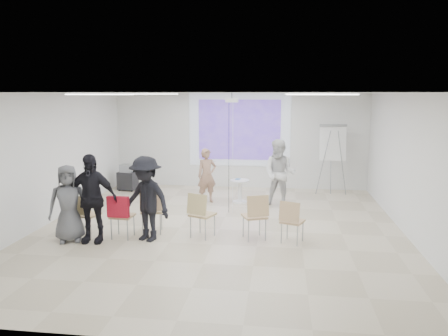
# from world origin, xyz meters

# --- Properties ---
(floor) EXTENTS (8.00, 9.00, 0.10)m
(floor) POSITION_xyz_m (0.00, 0.00, -0.05)
(floor) COLOR beige
(floor) RESTS_ON ground
(ceiling) EXTENTS (8.00, 9.00, 0.10)m
(ceiling) POSITION_xyz_m (0.00, 0.00, 3.05)
(ceiling) COLOR white
(ceiling) RESTS_ON wall_back
(wall_back) EXTENTS (8.00, 0.10, 3.00)m
(wall_back) POSITION_xyz_m (0.00, 4.55, 1.50)
(wall_back) COLOR silver
(wall_back) RESTS_ON floor
(wall_left) EXTENTS (0.10, 9.00, 3.00)m
(wall_left) POSITION_xyz_m (-4.05, 0.00, 1.50)
(wall_left) COLOR silver
(wall_left) RESTS_ON floor
(wall_right) EXTENTS (0.10, 9.00, 3.00)m
(wall_right) POSITION_xyz_m (4.05, 0.00, 1.50)
(wall_right) COLOR silver
(wall_right) RESTS_ON floor
(projection_halo) EXTENTS (3.20, 0.01, 2.30)m
(projection_halo) POSITION_xyz_m (0.00, 4.49, 1.85)
(projection_halo) COLOR silver
(projection_halo) RESTS_ON wall_back
(projection_image) EXTENTS (2.60, 0.01, 1.90)m
(projection_image) POSITION_xyz_m (0.00, 4.47, 1.85)
(projection_image) COLOR #5635B5
(projection_image) RESTS_ON wall_back
(pedestal_table) EXTENTS (0.61, 0.61, 0.66)m
(pedestal_table) POSITION_xyz_m (0.22, 2.46, 0.36)
(pedestal_table) COLOR white
(pedestal_table) RESTS_ON floor
(player_left) EXTENTS (0.75, 0.67, 1.70)m
(player_left) POSITION_xyz_m (-0.69, 2.40, 0.85)
(player_left) COLOR #A27963
(player_left) RESTS_ON floor
(player_right) EXTENTS (1.13, 0.99, 2.01)m
(player_right) POSITION_xyz_m (1.30, 2.09, 1.00)
(player_right) COLOR silver
(player_right) RESTS_ON floor
(controller_left) EXTENTS (0.09, 0.12, 0.04)m
(controller_left) POSITION_xyz_m (-0.51, 2.65, 1.12)
(controller_left) COLOR white
(controller_left) RESTS_ON player_left
(controller_right) EXTENTS (0.07, 0.13, 0.04)m
(controller_right) POSITION_xyz_m (1.12, 2.34, 1.35)
(controller_right) COLOR white
(controller_right) RESTS_ON player_right
(chair_far_left) EXTENTS (0.50, 0.53, 0.88)m
(chair_far_left) POSITION_xyz_m (-2.72, -0.81, 0.52)
(chair_far_left) COLOR tan
(chair_far_left) RESTS_ON floor
(chair_left_mid) EXTENTS (0.46, 0.49, 0.93)m
(chair_left_mid) POSITION_xyz_m (-1.93, -0.90, 0.55)
(chair_left_mid) COLOR tan
(chair_left_mid) RESTS_ON floor
(chair_left_inner) EXTENTS (0.55, 0.58, 0.99)m
(chair_left_inner) POSITION_xyz_m (-1.39, -0.50, 0.58)
(chair_left_inner) COLOR tan
(chair_left_inner) RESTS_ON floor
(chair_center) EXTENTS (0.60, 0.62, 0.97)m
(chair_center) POSITION_xyz_m (-0.31, -0.63, 0.57)
(chair_center) COLOR tan
(chair_center) RESTS_ON floor
(chair_right_inner) EXTENTS (0.60, 0.62, 0.97)m
(chair_right_inner) POSITION_xyz_m (0.84, -0.62, 0.57)
(chair_right_inner) COLOR tan
(chair_right_inner) RESTS_ON floor
(chair_right_far) EXTENTS (0.55, 0.57, 0.89)m
(chair_right_far) POSITION_xyz_m (1.56, -0.74, 0.52)
(chair_right_far) COLOR tan
(chair_right_far) RESTS_ON floor
(red_jacket) EXTENTS (0.46, 0.12, 0.43)m
(red_jacket) POSITION_xyz_m (-1.92, -1.04, 0.72)
(red_jacket) COLOR #AE1527
(red_jacket) RESTS_ON chair_left_mid
(laptop) EXTENTS (0.41, 0.33, 0.03)m
(laptop) POSITION_xyz_m (-1.41, -0.40, 0.53)
(laptop) COLOR black
(laptop) RESTS_ON chair_left_inner
(audience_left) EXTENTS (1.25, 0.79, 2.07)m
(audience_left) POSITION_xyz_m (-2.45, -1.14, 1.04)
(audience_left) COLOR black
(audience_left) RESTS_ON floor
(audience_mid) EXTENTS (1.45, 1.15, 1.98)m
(audience_mid) POSITION_xyz_m (-1.37, -0.91, 0.99)
(audience_mid) COLOR black
(audience_mid) RESTS_ON floor
(audience_outer) EXTENTS (1.01, 0.85, 1.77)m
(audience_outer) POSITION_xyz_m (-2.92, -1.16, 0.88)
(audience_outer) COLOR slate
(audience_outer) RESTS_ON floor
(flipchart_easel) EXTENTS (0.91, 0.68, 2.10)m
(flipchart_easel) POSITION_xyz_m (2.82, 3.77, 1.55)
(flipchart_easel) COLOR #92949A
(flipchart_easel) RESTS_ON floor
(av_cart) EXTENTS (0.60, 0.51, 0.81)m
(av_cart) POSITION_xyz_m (-3.41, 3.59, 0.37)
(av_cart) COLOR black
(av_cart) RESTS_ON floor
(ceiling_projector) EXTENTS (0.30, 0.25, 3.00)m
(ceiling_projector) POSITION_xyz_m (0.10, 1.49, 2.69)
(ceiling_projector) COLOR white
(ceiling_projector) RESTS_ON ceiling
(fluor_panel_nw) EXTENTS (1.20, 0.30, 0.02)m
(fluor_panel_nw) POSITION_xyz_m (-2.00, 2.00, 2.97)
(fluor_panel_nw) COLOR white
(fluor_panel_nw) RESTS_ON ceiling
(fluor_panel_ne) EXTENTS (1.20, 0.30, 0.02)m
(fluor_panel_ne) POSITION_xyz_m (2.00, 2.00, 2.97)
(fluor_panel_ne) COLOR white
(fluor_panel_ne) RESTS_ON ceiling
(fluor_panel_sw) EXTENTS (1.20, 0.30, 0.02)m
(fluor_panel_sw) POSITION_xyz_m (-2.00, -1.50, 2.97)
(fluor_panel_sw) COLOR white
(fluor_panel_sw) RESTS_ON ceiling
(fluor_panel_se) EXTENTS (1.20, 0.30, 0.02)m
(fluor_panel_se) POSITION_xyz_m (2.00, -1.50, 2.97)
(fluor_panel_se) COLOR white
(fluor_panel_se) RESTS_ON ceiling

